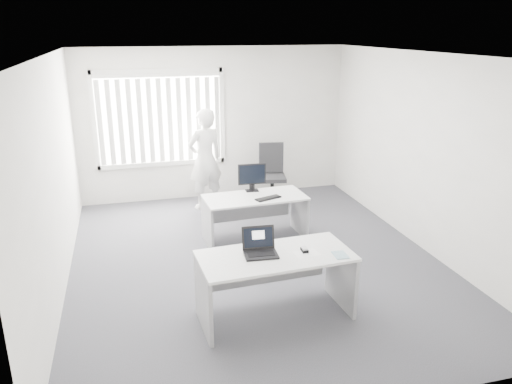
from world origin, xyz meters
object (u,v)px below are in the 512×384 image
object	(u,v)px
desk_near	(275,272)
desk_far	(255,208)
monitor	(252,177)
office_chair	(272,184)
person	(205,159)
laptop	(261,244)

from	to	relation	value
desk_near	desk_far	distance (m)	2.19
monitor	office_chair	bearing A→B (deg)	63.59
desk_far	monitor	distance (m)	0.49
desk_far	office_chair	distance (m)	1.79
person	laptop	bearing A→B (deg)	69.39
office_chair	laptop	bearing A→B (deg)	-98.31
desk_near	monitor	xyz separation A→B (m)	(0.36, 2.43, 0.36)
desk_far	laptop	size ratio (longest dim) A/B	4.32
office_chair	desk_far	bearing A→B (deg)	-104.93
office_chair	monitor	size ratio (longest dim) A/B	2.50
desk_far	person	size ratio (longest dim) A/B	0.87
desk_far	office_chair	xyz separation A→B (m)	(0.75, 1.61, -0.16)
desk_far	monitor	bearing A→B (deg)	81.48
person	monitor	distance (m)	1.44
person	monitor	world-z (taller)	person
desk_near	office_chair	xyz separation A→B (m)	(1.09, 3.77, -0.21)
office_chair	person	size ratio (longest dim) A/B	0.61
desk_far	person	xyz separation A→B (m)	(-0.48, 1.62, 0.40)
desk_far	laptop	distance (m)	2.24
desk_near	laptop	xyz separation A→B (m)	(-0.16, 0.01, 0.35)
desk_far	monitor	world-z (taller)	monitor
desk_far	person	bearing A→B (deg)	103.47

